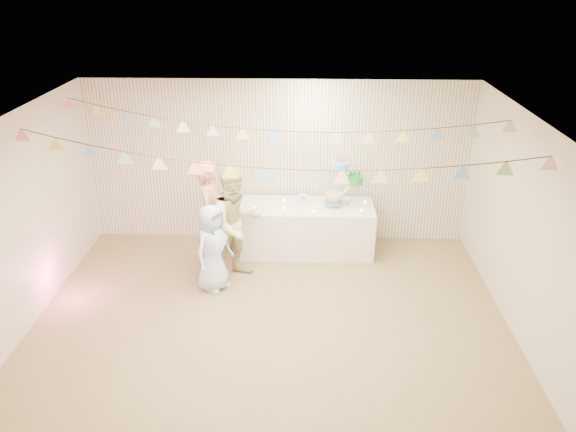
{
  "coord_description": "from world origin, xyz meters",
  "views": [
    {
      "loc": [
        0.41,
        -5.86,
        4.18
      ],
      "look_at": [
        0.2,
        0.8,
        1.15
      ],
      "focal_mm": 35.0,
      "sensor_mm": 36.0,
      "label": 1
    }
  ],
  "objects_px": {
    "person_adult_a": "(212,216)",
    "person_child": "(213,248)",
    "person_adult_b": "(236,224)",
    "table": "(307,228)",
    "cake_stand": "(344,184)"
  },
  "relations": [
    {
      "from": "table",
      "to": "cake_stand",
      "type": "xyz_separation_m",
      "value": [
        0.55,
        0.05,
        0.72
      ]
    },
    {
      "from": "person_adult_b",
      "to": "person_child",
      "type": "bearing_deg",
      "value": -175.38
    },
    {
      "from": "table",
      "to": "person_adult_b",
      "type": "height_order",
      "value": "person_adult_b"
    },
    {
      "from": "person_adult_b",
      "to": "cake_stand",
      "type": "bearing_deg",
      "value": -10.9
    },
    {
      "from": "cake_stand",
      "to": "person_adult_b",
      "type": "height_order",
      "value": "person_adult_b"
    },
    {
      "from": "person_adult_a",
      "to": "person_child",
      "type": "distance_m",
      "value": 0.62
    },
    {
      "from": "person_adult_a",
      "to": "person_adult_b",
      "type": "relative_size",
      "value": 0.99
    },
    {
      "from": "cake_stand",
      "to": "person_adult_a",
      "type": "distance_m",
      "value": 2.04
    },
    {
      "from": "cake_stand",
      "to": "person_adult_a",
      "type": "xyz_separation_m",
      "value": [
        -1.92,
        -0.63,
        -0.27
      ]
    },
    {
      "from": "person_adult_b",
      "to": "table",
      "type": "bearing_deg",
      "value": -0.48
    },
    {
      "from": "table",
      "to": "cake_stand",
      "type": "bearing_deg",
      "value": 5.19
    },
    {
      "from": "cake_stand",
      "to": "person_child",
      "type": "distance_m",
      "value": 2.24
    },
    {
      "from": "table",
      "to": "person_child",
      "type": "height_order",
      "value": "person_child"
    },
    {
      "from": "person_adult_a",
      "to": "person_adult_b",
      "type": "distance_m",
      "value": 0.48
    },
    {
      "from": "table",
      "to": "person_child",
      "type": "bearing_deg",
      "value": -137.75
    }
  ]
}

